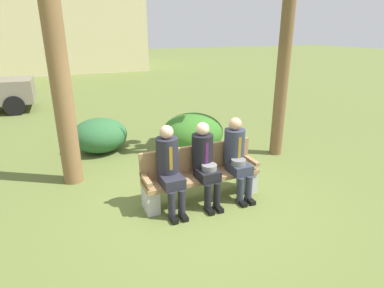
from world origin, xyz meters
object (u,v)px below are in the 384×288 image
Objects in this scene: park_bench at (200,175)px; shrub_mid_lawn at (100,135)px; seated_man_middle at (205,160)px; shrub_near_bench at (193,133)px; seated_man_left at (169,165)px; seated_man_right at (237,154)px.

park_bench is 3.13m from shrub_mid_lawn.
seated_man_middle is 0.94× the size of shrub_near_bench.
seated_man_middle is (0.59, -0.01, -0.02)m from seated_man_left.
seated_man_left is 3.10m from shrub_mid_lawn.
park_bench is 1.57× the size of shrub_mid_lawn.
seated_man_left is at bearing -78.40° from shrub_mid_lawn.
seated_man_left is 1.01× the size of seated_man_right.
shrub_mid_lawn is at bearing 101.60° from seated_man_left.
park_bench reaches higher than shrub_mid_lawn.
seated_man_right is at bearing -12.06° from park_bench.
seated_man_middle is 0.99× the size of seated_man_right.
shrub_mid_lawn is (-1.20, 2.89, -0.04)m from park_bench.
seated_man_left is at bearing 179.67° from seated_man_right.
park_bench is 1.47× the size of seated_man_middle.
shrub_near_bench is at bearing 71.08° from seated_man_middle.
seated_man_middle is 3.27m from shrub_mid_lawn.
park_bench reaches higher than shrub_near_bench.
seated_man_left reaches higher than shrub_near_bench.
shrub_near_bench is 2.13m from shrub_mid_lawn.
seated_man_left is 1.09× the size of shrub_mid_lawn.
shrub_mid_lawn is (-1.21, 3.02, -0.35)m from seated_man_middle.
seated_man_middle is 0.58m from seated_man_right.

